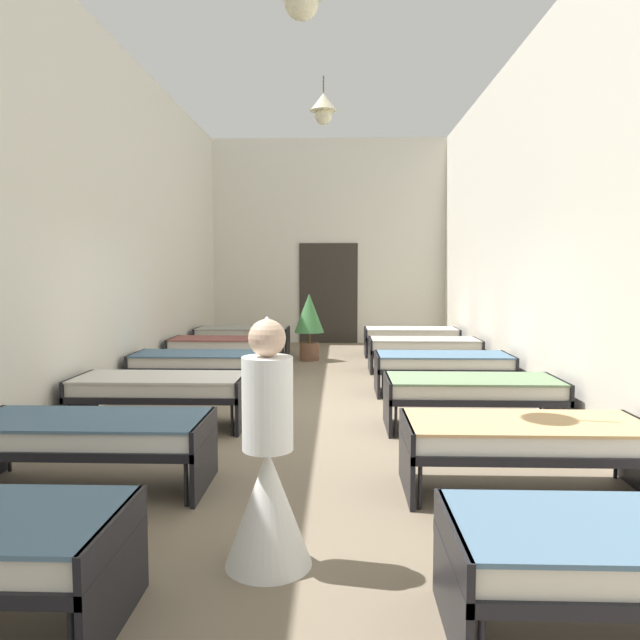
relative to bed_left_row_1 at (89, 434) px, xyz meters
name	(u,v)px	position (x,y,z in m)	size (l,w,h in m)	color
ground_plane	(318,412)	(1.73, 2.85, -0.49)	(6.17, 14.50, 0.10)	#7A6B56
room_shell	(321,223)	(1.73, 4.12, 2.00)	(5.97, 14.10, 4.88)	silver
bed_left_row_1	(89,434)	(0.00, 0.00, 0.00)	(1.90, 0.84, 0.57)	black
bed_right_row_1	(526,438)	(3.47, 0.00, 0.00)	(1.90, 0.84, 0.57)	black
bed_left_row_2	(160,388)	(0.00, 1.90, 0.00)	(1.90, 0.84, 0.57)	black
bed_right_row_2	(472,390)	(3.47, 1.90, 0.00)	(1.90, 0.84, 0.57)	black
bed_left_row_3	(200,362)	(0.00, 3.80, 0.00)	(1.90, 0.84, 0.57)	black
bed_right_row_3	(443,363)	(3.47, 3.80, 0.00)	(1.90, 0.84, 0.57)	black
bed_left_row_4	(225,345)	(0.00, 5.70, 0.00)	(1.90, 0.84, 0.57)	black
bed_right_row_4	(424,346)	(3.47, 5.70, 0.00)	(1.90, 0.84, 0.57)	black
bed_left_row_5	(243,334)	(0.00, 7.60, 0.00)	(1.90, 0.84, 0.57)	black
bed_right_row_5	(411,335)	(3.47, 7.60, 0.00)	(1.90, 0.84, 0.57)	black
nurse_near_aisle	(268,478)	(1.59, -1.22, 0.09)	(0.52, 0.52, 1.49)	white
potted_plant	(309,319)	(1.41, 6.91, 0.36)	(0.58, 0.58, 1.31)	brown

